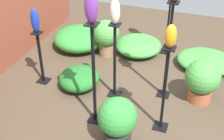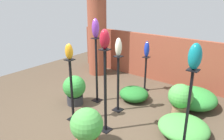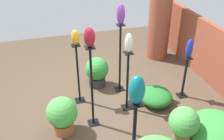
{
  "view_description": "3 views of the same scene",
  "coord_description": "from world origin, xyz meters",
  "px_view_note": "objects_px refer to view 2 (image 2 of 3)",
  "views": [
    {
      "loc": [
        -3.69,
        -1.12,
        3.12
      ],
      "look_at": [
        -0.28,
        0.11,
        0.77
      ],
      "focal_mm": 50.0,
      "sensor_mm": 36.0,
      "label": 1
    },
    {
      "loc": [
        2.71,
        -3.27,
        2.47
      ],
      "look_at": [
        -0.07,
        0.3,
        0.88
      ],
      "focal_mm": 35.0,
      "sensor_mm": 36.0,
      "label": 2
    },
    {
      "loc": [
        4.14,
        -1.24,
        3.38
      ],
      "look_at": [
        -0.15,
        0.0,
        0.76
      ],
      "focal_mm": 42.0,
      "sensor_mm": 36.0,
      "label": 3
    }
  ],
  "objects_px": {
    "pedestal_violet": "(97,73)",
    "art_vase_ivory": "(118,47)",
    "brick_pillar": "(97,32)",
    "potted_plant_mid_left": "(87,127)",
    "pedestal_cobalt": "(145,76)",
    "art_vase_amber": "(69,52)",
    "pedestal_amber": "(72,93)",
    "art_vase_ruby": "(105,39)",
    "art_vase_cobalt": "(147,49)",
    "potted_plant_walkway_edge": "(180,98)",
    "art_vase_violet": "(95,28)",
    "art_vase_teal": "(195,56)",
    "pedestal_ivory": "(118,86)",
    "pedestal_teal": "(187,118)",
    "potted_plant_back_center": "(74,89)",
    "pedestal_ruby": "(105,95)"
  },
  "relations": [
    {
      "from": "pedestal_cobalt",
      "to": "pedestal_amber",
      "type": "xyz_separation_m",
      "value": [
        -0.44,
        -2.17,
        0.18
      ]
    },
    {
      "from": "pedestal_teal",
      "to": "art_vase_ruby",
      "type": "distance_m",
      "value": 1.79
    },
    {
      "from": "brick_pillar",
      "to": "pedestal_violet",
      "type": "distance_m",
      "value": 2.05
    },
    {
      "from": "art_vase_violet",
      "to": "art_vase_teal",
      "type": "xyz_separation_m",
      "value": [
        2.34,
        -0.56,
        -0.1
      ]
    },
    {
      "from": "pedestal_amber",
      "to": "pedestal_teal",
      "type": "relative_size",
      "value": 0.89
    },
    {
      "from": "art_vase_ruby",
      "to": "pedestal_ivory",
      "type": "bearing_deg",
      "value": 109.47
    },
    {
      "from": "pedestal_teal",
      "to": "art_vase_amber",
      "type": "height_order",
      "value": "art_vase_amber"
    },
    {
      "from": "potted_plant_mid_left",
      "to": "pedestal_ivory",
      "type": "bearing_deg",
      "value": 104.02
    },
    {
      "from": "pedestal_teal",
      "to": "art_vase_violet",
      "type": "relative_size",
      "value": 3.45
    },
    {
      "from": "pedestal_cobalt",
      "to": "art_vase_amber",
      "type": "distance_m",
      "value": 2.44
    },
    {
      "from": "pedestal_teal",
      "to": "pedestal_amber",
      "type": "bearing_deg",
      "value": -170.15
    },
    {
      "from": "potted_plant_walkway_edge",
      "to": "art_vase_violet",
      "type": "bearing_deg",
      "value": -164.19
    },
    {
      "from": "brick_pillar",
      "to": "pedestal_violet",
      "type": "bearing_deg",
      "value": -49.35
    },
    {
      "from": "potted_plant_back_center",
      "to": "potted_plant_mid_left",
      "type": "bearing_deg",
      "value": -35.65
    },
    {
      "from": "art_vase_ruby",
      "to": "potted_plant_back_center",
      "type": "relative_size",
      "value": 0.48
    },
    {
      "from": "pedestal_ivory",
      "to": "art_vase_amber",
      "type": "height_order",
      "value": "art_vase_amber"
    },
    {
      "from": "art_vase_cobalt",
      "to": "art_vase_ivory",
      "type": "relative_size",
      "value": 1.07
    },
    {
      "from": "pedestal_ivory",
      "to": "pedestal_amber",
      "type": "xyz_separation_m",
      "value": [
        -0.5,
        -0.87,
        0.02
      ]
    },
    {
      "from": "art_vase_cobalt",
      "to": "art_vase_teal",
      "type": "relative_size",
      "value": 1.05
    },
    {
      "from": "pedestal_cobalt",
      "to": "art_vase_teal",
      "type": "height_order",
      "value": "art_vase_teal"
    },
    {
      "from": "art_vase_ivory",
      "to": "art_vase_violet",
      "type": "distance_m",
      "value": 0.74
    },
    {
      "from": "pedestal_ivory",
      "to": "art_vase_violet",
      "type": "xyz_separation_m",
      "value": [
        -0.67,
        0.06,
        1.18
      ]
    },
    {
      "from": "pedestal_cobalt",
      "to": "potted_plant_mid_left",
      "type": "distance_m",
      "value": 2.63
    },
    {
      "from": "brick_pillar",
      "to": "pedestal_amber",
      "type": "distance_m",
      "value": 2.92
    },
    {
      "from": "art_vase_ruby",
      "to": "brick_pillar",
      "type": "bearing_deg",
      "value": 133.89
    },
    {
      "from": "pedestal_cobalt",
      "to": "potted_plant_walkway_edge",
      "type": "xyz_separation_m",
      "value": [
        1.23,
        -0.71,
        0.0
      ]
    },
    {
      "from": "art_vase_ruby",
      "to": "potted_plant_walkway_edge",
      "type": "distance_m",
      "value": 2.1
    },
    {
      "from": "pedestal_ruby",
      "to": "pedestal_ivory",
      "type": "relative_size",
      "value": 1.27
    },
    {
      "from": "pedestal_ivory",
      "to": "pedestal_violet",
      "type": "bearing_deg",
      "value": 174.71
    },
    {
      "from": "art_vase_ruby",
      "to": "pedestal_ruby",
      "type": "bearing_deg",
      "value": 116.57
    },
    {
      "from": "art_vase_ruby",
      "to": "art_vase_violet",
      "type": "xyz_separation_m",
      "value": [
        -0.94,
        0.82,
        -0.0
      ]
    },
    {
      "from": "pedestal_cobalt",
      "to": "art_vase_violet",
      "type": "bearing_deg",
      "value": -116.57
    },
    {
      "from": "brick_pillar",
      "to": "art_vase_violet",
      "type": "height_order",
      "value": "brick_pillar"
    },
    {
      "from": "art_vase_amber",
      "to": "art_vase_violet",
      "type": "bearing_deg",
      "value": 100.38
    },
    {
      "from": "potted_plant_walkway_edge",
      "to": "art_vase_ruby",
      "type": "bearing_deg",
      "value": -124.1
    },
    {
      "from": "art_vase_teal",
      "to": "brick_pillar",
      "type": "bearing_deg",
      "value": 150.53
    },
    {
      "from": "art_vase_ruby",
      "to": "art_vase_violet",
      "type": "height_order",
      "value": "art_vase_violet"
    },
    {
      "from": "art_vase_cobalt",
      "to": "potted_plant_walkway_edge",
      "type": "height_order",
      "value": "art_vase_cobalt"
    },
    {
      "from": "pedestal_violet",
      "to": "art_vase_ivory",
      "type": "distance_m",
      "value": 0.99
    },
    {
      "from": "brick_pillar",
      "to": "potted_plant_mid_left",
      "type": "height_order",
      "value": "brick_pillar"
    },
    {
      "from": "potted_plant_mid_left",
      "to": "art_vase_ivory",
      "type": "bearing_deg",
      "value": 104.02
    },
    {
      "from": "art_vase_cobalt",
      "to": "art_vase_ivory",
      "type": "height_order",
      "value": "art_vase_ivory"
    },
    {
      "from": "art_vase_amber",
      "to": "art_vase_teal",
      "type": "relative_size",
      "value": 0.79
    },
    {
      "from": "pedestal_amber",
      "to": "art_vase_cobalt",
      "type": "distance_m",
      "value": 2.28
    },
    {
      "from": "pedestal_cobalt",
      "to": "art_vase_ivory",
      "type": "xyz_separation_m",
      "value": [
        0.06,
        -1.29,
        1.02
      ]
    },
    {
      "from": "pedestal_amber",
      "to": "potted_plant_back_center",
      "type": "bearing_deg",
      "value": 133.81
    },
    {
      "from": "art_vase_amber",
      "to": "art_vase_teal",
      "type": "distance_m",
      "value": 2.21
    },
    {
      "from": "pedestal_amber",
      "to": "art_vase_ruby",
      "type": "xyz_separation_m",
      "value": [
        0.77,
        0.12,
        1.16
      ]
    },
    {
      "from": "pedestal_ruby",
      "to": "potted_plant_walkway_edge",
      "type": "distance_m",
      "value": 1.65
    },
    {
      "from": "art_vase_violet",
      "to": "pedestal_ruby",
      "type": "bearing_deg",
      "value": -41.01
    }
  ]
}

